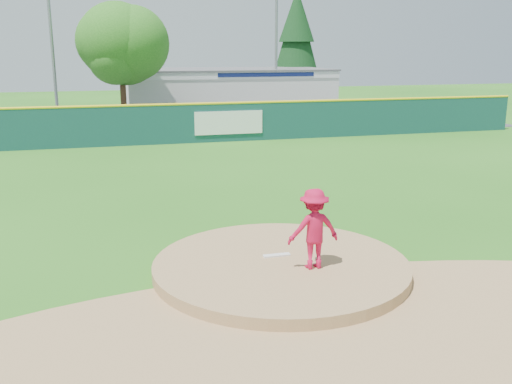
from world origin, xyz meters
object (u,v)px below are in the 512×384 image
object	(u,v)px
pool_building_grp	(226,91)
light_pole_left	(50,27)
van	(221,115)
light_pole_right	(276,37)
deciduous_tree	(121,52)
conifer_tree	(296,39)
pitcher	(314,229)

from	to	relation	value
pool_building_grp	light_pole_left	bearing A→B (deg)	-157.40
van	light_pole_right	xyz separation A→B (m)	(5.25, 5.30, 4.79)
deciduous_tree	light_pole_left	xyz separation A→B (m)	(-4.00, 2.00, 1.50)
pool_building_grp	light_pole_right	xyz separation A→B (m)	(3.00, -2.99, 3.88)
van	pool_building_grp	xyz separation A→B (m)	(2.25, 8.30, 0.91)
conifer_tree	light_pole_left	xyz separation A→B (m)	(-19.00, -9.00, 0.51)
light_pole_left	van	bearing A→B (deg)	-18.71
conifer_tree	light_pole_left	bearing A→B (deg)	-154.65
light_pole_left	conifer_tree	bearing A→B (deg)	25.35
conifer_tree	light_pole_left	distance (m)	21.03
pool_building_grp	deciduous_tree	size ratio (longest dim) A/B	2.07
light_pole_left	light_pole_right	xyz separation A→B (m)	(15.00, 2.00, -0.51)
pitcher	light_pole_left	size ratio (longest dim) A/B	0.15
deciduous_tree	conifer_tree	world-z (taller)	conifer_tree
pitcher	van	size ratio (longest dim) A/B	0.32
pitcher	conifer_tree	bearing A→B (deg)	-108.87
pitcher	deciduous_tree	world-z (taller)	deciduous_tree
light_pole_left	light_pole_right	bearing A→B (deg)	7.59
deciduous_tree	light_pole_left	world-z (taller)	light_pole_left
light_pole_left	pitcher	bearing A→B (deg)	-76.65
conifer_tree	deciduous_tree	bearing A→B (deg)	-143.75
van	deciduous_tree	bearing A→B (deg)	78.77
pitcher	light_pole_right	size ratio (longest dim) A/B	0.17
light_pole_right	deciduous_tree	bearing A→B (deg)	-160.02
conifer_tree	light_pole_left	size ratio (longest dim) A/B	0.86
pool_building_grp	conifer_tree	bearing A→B (deg)	29.78
pool_building_grp	deciduous_tree	distance (m)	11.01
light_pole_right	light_pole_left	bearing A→B (deg)	-172.41
pitcher	pool_building_grp	distance (m)	32.98
van	light_pole_left	world-z (taller)	light_pole_left
pitcher	light_pole_left	distance (m)	28.72
conifer_tree	light_pole_right	size ratio (longest dim) A/B	0.95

